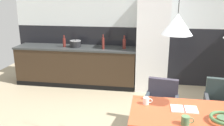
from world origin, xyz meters
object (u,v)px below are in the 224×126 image
bottle_spice_small (103,43)px  bottle_vinegar_dark (64,42)px  dining_table (199,117)px  armchair_facing_counter (162,100)px  armchair_far_side (222,101)px  cooking_pot (75,44)px  open_book (184,109)px  fruit_bowl (224,119)px  mug_white_ceramic (186,120)px  refrigerator_column (152,45)px  bottle_wine_green (124,43)px  pendant_lamp_over_table_near (177,24)px  mug_glass_clear (146,101)px

bottle_spice_small → bottle_vinegar_dark: 0.92m
dining_table → armchair_facing_counter: 0.92m
armchair_far_side → cooking_pot: 3.24m
open_book → bottle_vinegar_dark: bottle_vinegar_dark is taller
fruit_bowl → bottle_spice_small: 3.14m
fruit_bowl → armchair_facing_counter: bearing=121.3°
mug_white_ceramic → bottle_vinegar_dark: size_ratio=0.51×
refrigerator_column → dining_table: 2.58m
fruit_bowl → mug_white_ceramic: bearing=-163.9°
armchair_far_side → cooking_pot: size_ratio=3.35×
bottle_wine_green → pendant_lamp_over_table_near: size_ratio=0.30×
mug_white_ceramic → cooking_pot: (-2.07, 2.78, 0.19)m
mug_glass_clear → mug_white_ceramic: mug_white_ceramic is taller
dining_table → open_book: bearing=157.0°
armchair_facing_counter → open_book: size_ratio=2.57×
pendant_lamp_over_table_near → armchair_facing_counter: bearing=94.7°
cooking_pot → bottle_spice_small: 0.67m
bottle_vinegar_dark → dining_table: bearing=-44.4°
mug_glass_clear → pendant_lamp_over_table_near: bearing=-19.7°
bottle_wine_green → mug_glass_clear: bearing=-77.1°
mug_glass_clear → bottle_vinegar_dark: size_ratio=0.45×
fruit_bowl → bottle_spice_small: bearing=125.4°
refrigerator_column → dining_table: size_ratio=1.26×
mug_white_ceramic → pendant_lamp_over_table_near: size_ratio=0.14×
bottle_spice_small → bottle_vinegar_dark: bottle_spice_small is taller
bottle_wine_green → bottle_vinegar_dark: bearing=-178.9°
refrigerator_column → bottle_spice_small: 1.07m
dining_table → mug_glass_clear: (-0.61, 0.14, 0.09)m
open_book → bottle_spice_small: (-1.44, 2.31, 0.29)m
bottle_vinegar_dark → bottle_spice_small: bearing=-5.2°
mug_glass_clear → mug_white_ceramic: size_ratio=0.88×
open_book → mug_white_ceramic: 0.36m
armchair_far_side → refrigerator_column: bearing=-51.0°
armchair_facing_counter → bottle_vinegar_dark: 2.75m
bottle_vinegar_dark → pendant_lamp_over_table_near: (2.20, -2.43, 0.74)m
armchair_facing_counter → mug_white_ceramic: 1.15m
refrigerator_column → bottle_wine_green: 0.61m
dining_table → pendant_lamp_over_table_near: 1.11m
bottle_spice_small → fruit_bowl: bearing=-54.6°
mug_white_ceramic → cooking_pot: bearing=126.7°
bottle_vinegar_dark → pendant_lamp_over_table_near: 3.36m
armchair_far_side → open_book: size_ratio=2.69×
refrigerator_column → cooking_pot: bearing=-179.7°
bottle_vinegar_dark → cooking_pot: bearing=5.1°
bottle_spice_small → pendant_lamp_over_table_near: 2.77m
refrigerator_column → mug_glass_clear: bearing=-91.8°
open_book → pendant_lamp_over_table_near: 1.02m
mug_white_ceramic → bottle_spice_small: size_ratio=0.42×
dining_table → armchair_far_side: 0.99m
refrigerator_column → bottle_wine_green: size_ratio=6.84×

